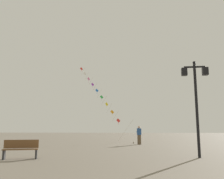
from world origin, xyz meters
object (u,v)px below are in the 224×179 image
(kite_train, at_px, (99,94))
(park_bench, at_px, (21,149))
(kite_flyer, at_px, (139,135))
(twin_lantern_lamp_post, at_px, (196,90))

(kite_train, height_order, park_bench, kite_train)
(kite_flyer, relative_size, park_bench, 1.03)
(park_bench, bearing_deg, kite_train, 68.98)
(twin_lantern_lamp_post, distance_m, kite_train, 19.54)
(park_bench, bearing_deg, kite_flyer, 45.39)
(twin_lantern_lamp_post, relative_size, kite_flyer, 2.88)
(kite_train, xyz_separation_m, park_bench, (-0.54, -19.12, -5.42))
(twin_lantern_lamp_post, distance_m, park_bench, 9.17)
(twin_lantern_lamp_post, distance_m, kite_flyer, 11.05)
(kite_train, bearing_deg, kite_flyer, -55.55)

